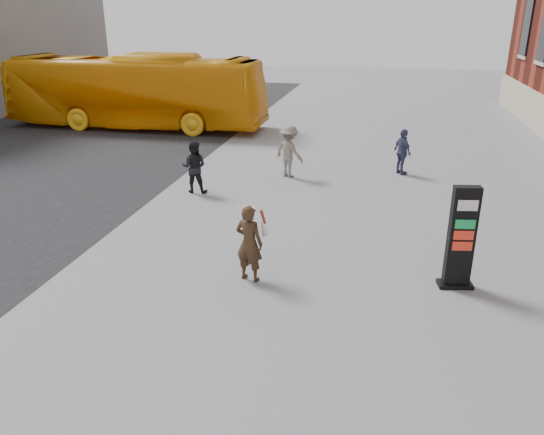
% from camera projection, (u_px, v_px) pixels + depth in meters
% --- Properties ---
extents(ground, '(100.00, 100.00, 0.00)m').
position_uv_depth(ground, '(275.00, 291.00, 11.29)').
color(ground, '#9E9EA3').
extents(info_pylon, '(0.78, 0.48, 2.27)m').
position_uv_depth(info_pylon, '(461.00, 238.00, 11.06)').
color(info_pylon, black).
rests_on(info_pylon, ground).
extents(woman, '(0.76, 0.72, 1.74)m').
position_uv_depth(woman, '(249.00, 242.00, 11.47)').
color(woman, black).
rests_on(woman, ground).
extents(bus, '(13.12, 3.07, 3.65)m').
position_uv_depth(bus, '(136.00, 91.00, 26.66)').
color(bus, orange).
rests_on(bus, road).
extents(pedestrian_a, '(0.89, 0.72, 1.71)m').
position_uv_depth(pedestrian_a, '(194.00, 167.00, 17.19)').
color(pedestrian_a, black).
rests_on(pedestrian_a, ground).
extents(pedestrian_b, '(1.38, 1.23, 1.86)m').
position_uv_depth(pedestrian_b, '(289.00, 151.00, 18.82)').
color(pedestrian_b, gray).
rests_on(pedestrian_b, ground).
extents(pedestrian_c, '(0.85, 1.04, 1.66)m').
position_uv_depth(pedestrian_c, '(402.00, 152.00, 19.14)').
color(pedestrian_c, '#3C4065').
rests_on(pedestrian_c, ground).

